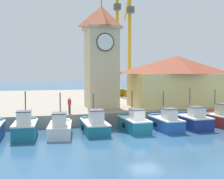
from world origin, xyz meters
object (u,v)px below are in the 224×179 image
at_px(port_crane_near, 117,56).
at_px(fishing_boat_left_outer, 25,128).
at_px(port_crane_far, 129,57).
at_px(fishing_boat_mid_right, 166,122).
at_px(dock_worker_near_tower, 69,105).
at_px(fishing_boat_right_inner, 193,120).
at_px(fishing_boat_right_outer, 219,118).
at_px(fishing_boat_left_inner, 60,128).
at_px(fishing_boat_center, 134,123).
at_px(fishing_boat_mid_left, 95,125).
at_px(warehouse_right, 176,80).
at_px(clock_tower, 101,54).

bearing_deg(port_crane_near, fishing_boat_left_outer, -121.64).
distance_m(fishing_boat_left_outer, port_crane_far, 29.64).
height_order(fishing_boat_mid_right, dock_worker_near_tower, fishing_boat_mid_right).
height_order(fishing_boat_right_inner, fishing_boat_right_outer, fishing_boat_right_inner).
distance_m(fishing_boat_left_inner, fishing_boat_center, 6.75).
relative_size(fishing_boat_left_outer, fishing_boat_mid_right, 0.98).
distance_m(fishing_boat_mid_left, dock_worker_near_tower, 4.95).
bearing_deg(dock_worker_near_tower, warehouse_right, 13.11).
height_order(fishing_boat_left_inner, port_crane_far, port_crane_far).
bearing_deg(port_crane_near, fishing_boat_right_outer, -81.66).
height_order(fishing_boat_mid_right, port_crane_near, port_crane_near).
bearing_deg(clock_tower, fishing_boat_left_inner, -122.04).
height_order(fishing_boat_left_inner, port_crane_near, port_crane_near).
bearing_deg(fishing_boat_left_inner, warehouse_right, 28.42).
xyz_separation_m(fishing_boat_left_inner, fishing_boat_right_inner, (12.57, 0.10, 0.08)).
height_order(fishing_boat_mid_left, fishing_boat_right_outer, fishing_boat_right_outer).
xyz_separation_m(fishing_boat_right_inner, port_crane_far, (1.52, 23.26, 7.07)).
xyz_separation_m(port_crane_far, dock_worker_near_tower, (-12.59, -18.41, -5.77)).
height_order(fishing_boat_left_outer, fishing_boat_center, fishing_boat_left_outer).
distance_m(fishing_boat_right_inner, port_crane_far, 24.36).
bearing_deg(port_crane_far, fishing_boat_left_inner, -121.09).
relative_size(fishing_boat_center, clock_tower, 0.35).
distance_m(fishing_boat_right_outer, warehouse_right, 8.21).
xyz_separation_m(fishing_boat_mid_right, fishing_boat_right_inner, (2.84, 0.12, 0.03)).
relative_size(fishing_boat_mid_left, fishing_boat_mid_right, 1.11).
relative_size(fishing_boat_mid_left, port_crane_far, 0.29).
distance_m(warehouse_right, port_crane_far, 15.69).
xyz_separation_m(fishing_boat_left_inner, dock_worker_near_tower, (1.49, 4.96, 1.37)).
bearing_deg(fishing_boat_center, fishing_boat_left_outer, -178.42).
height_order(fishing_boat_mid_left, fishing_boat_center, fishing_boat_center).
distance_m(fishing_boat_mid_right, dock_worker_near_tower, 9.72).
relative_size(fishing_boat_right_inner, dock_worker_near_tower, 2.65).
relative_size(fishing_boat_right_outer, warehouse_right, 0.42).
height_order(fishing_boat_left_outer, port_crane_near, port_crane_near).
distance_m(fishing_boat_left_inner, dock_worker_near_tower, 5.35).
bearing_deg(fishing_boat_right_inner, fishing_boat_mid_left, 177.80).
bearing_deg(dock_worker_near_tower, clock_tower, 45.48).
height_order(fishing_boat_right_inner, dock_worker_near_tower, fishing_boat_right_inner).
bearing_deg(port_crane_far, clock_tower, -120.43).
relative_size(warehouse_right, port_crane_near, 0.62).
xyz_separation_m(fishing_boat_center, fishing_boat_mid_right, (2.99, -0.35, -0.01)).
relative_size(port_crane_far, dock_worker_near_tower, 10.56).
distance_m(fishing_boat_center, fishing_boat_mid_right, 3.01).
relative_size(fishing_boat_right_inner, fishing_boat_right_outer, 0.90).
xyz_separation_m(fishing_boat_mid_right, fishing_boat_right_outer, (6.16, 0.77, 0.04)).
xyz_separation_m(fishing_boat_left_outer, fishing_boat_right_outer, (18.73, 0.68, -0.03)).
height_order(fishing_boat_right_outer, port_crane_far, port_crane_far).
distance_m(fishing_boat_left_inner, fishing_boat_right_outer, 15.92).
bearing_deg(fishing_boat_left_inner, fishing_boat_center, 2.81).
relative_size(fishing_boat_mid_left, fishing_boat_right_outer, 1.03).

